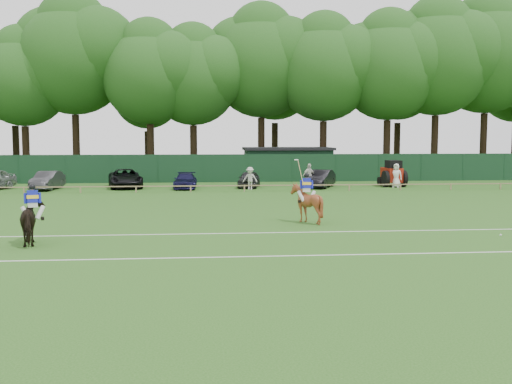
{
  "coord_description": "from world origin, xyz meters",
  "views": [
    {
      "loc": [
        -2.2,
        -26.45,
        4.23
      ],
      "look_at": [
        0.5,
        3.0,
        1.4
      ],
      "focal_mm": 42.0,
      "sensor_mm": 36.0,
      "label": 1
    }
  ],
  "objects": [
    {
      "name": "spectator_right",
      "position": [
        13.42,
        20.34,
        0.97
      ],
      "size": [
        1.13,
        1.01,
        1.93
      ],
      "primitive_type": "imported",
      "rotation": [
        0.0,
        0.0,
        -0.54
      ],
      "color": "white",
      "rests_on": "ground"
    },
    {
      "name": "polo_ball",
      "position": [
        10.29,
        -2.71,
        0.04
      ],
      "size": [
        0.09,
        0.09,
        0.09
      ],
      "primitive_type": "sphere",
      "color": "silver",
      "rests_on": "ground"
    },
    {
      "name": "pitch_rail",
      "position": [
        0.0,
        18.0,
        0.45
      ],
      "size": [
        62.1,
        0.1,
        0.5
      ],
      "color": "#997F5B",
      "rests_on": "ground"
    },
    {
      "name": "utility_shed",
      "position": [
        6.0,
        30.0,
        1.54
      ],
      "size": [
        8.4,
        4.4,
        3.04
      ],
      "color": "#14331E",
      "rests_on": "ground"
    },
    {
      "name": "horse_chestnut",
      "position": [
        2.84,
        1.84,
        0.95
      ],
      "size": [
        1.74,
        1.9,
        1.89
      ],
      "primitive_type": "imported",
      "rotation": [
        0.0,
        0.0,
        3.01
      ],
      "color": "brown",
      "rests_on": "ground"
    },
    {
      "name": "rider_dark",
      "position": [
        -8.69,
        -2.83,
        1.7
      ],
      "size": [
        0.92,
        0.51,
        1.41
      ],
      "rotation": [
        0.0,
        0.0,
        3.44
      ],
      "color": "silver",
      "rests_on": "ground"
    },
    {
      "name": "hatch_grey",
      "position": [
        1.63,
        21.6,
        0.66
      ],
      "size": [
        2.27,
        4.08,
        1.31
      ],
      "primitive_type": "imported",
      "rotation": [
        0.0,
        0.0,
        -0.2
      ],
      "color": "#2B2B2D",
      "rests_on": "ground"
    },
    {
      "name": "tree_row",
      "position": [
        2.0,
        35.0,
        0.0
      ],
      "size": [
        96.0,
        12.0,
        21.0
      ],
      "primitive_type": null,
      "color": "#26561C",
      "rests_on": "ground"
    },
    {
      "name": "spectator_mid",
      "position": [
        6.3,
        20.32,
        0.98
      ],
      "size": [
        1.24,
        0.93,
        1.96
      ],
      "primitive_type": "imported",
      "rotation": [
        0.0,
        0.0,
        0.45
      ],
      "color": "silver",
      "rests_on": "ground"
    },
    {
      "name": "horse_dark",
      "position": [
        -8.7,
        -2.82,
        0.91
      ],
      "size": [
        1.57,
        2.35,
        1.82
      ],
      "primitive_type": "imported",
      "rotation": [
        0.0,
        0.0,
        3.44
      ],
      "color": "black",
      "rests_on": "ground"
    },
    {
      "name": "rider_chestnut",
      "position": [
        2.83,
        1.83,
        1.76
      ],
      "size": [
        0.93,
        0.64,
        2.05
      ],
      "rotation": [
        0.0,
        0.0,
        3.01
      ],
      "color": "silver",
      "rests_on": "ground"
    },
    {
      "name": "pitch_lines",
      "position": [
        0.0,
        -3.5,
        0.01
      ],
      "size": [
        60.0,
        5.1,
        0.01
      ],
      "color": "silver",
      "rests_on": "ground"
    },
    {
      "name": "perimeter_fence",
      "position": [
        0.0,
        27.0,
        1.25
      ],
      "size": [
        92.08,
        0.08,
        2.5
      ],
      "color": "#14351E",
      "rests_on": "ground"
    },
    {
      "name": "suv_black",
      "position": [
        -8.27,
        22.06,
        0.75
      ],
      "size": [
        3.42,
        5.73,
        1.49
      ],
      "primitive_type": "imported",
      "rotation": [
        0.0,
        0.0,
        0.19
      ],
      "color": "black",
      "rests_on": "ground"
    },
    {
      "name": "ground",
      "position": [
        0.0,
        0.0,
        0.0
      ],
      "size": [
        160.0,
        160.0,
        0.0
      ],
      "primitive_type": "plane",
      "color": "#1E4C14",
      "rests_on": "ground"
    },
    {
      "name": "sedan_navy",
      "position": [
        -3.46,
        20.97,
        0.61
      ],
      "size": [
        1.84,
        4.27,
        1.23
      ],
      "primitive_type": "imported",
      "rotation": [
        0.0,
        0.0,
        -0.03
      ],
      "color": "#121135",
      "rests_on": "ground"
    },
    {
      "name": "tractor",
      "position": [
        13.43,
        21.36,
        1.02
      ],
      "size": [
        1.87,
        2.66,
        2.16
      ],
      "rotation": [
        0.0,
        0.0,
        0.06
      ],
      "color": "maroon",
      "rests_on": "ground"
    },
    {
      "name": "sedan_grey",
      "position": [
        -14.09,
        21.03,
        0.71
      ],
      "size": [
        1.89,
        4.44,
        1.42
      ],
      "primitive_type": "imported",
      "rotation": [
        0.0,
        0.0,
        -0.09
      ],
      "color": "#313133",
      "rests_on": "ground"
    },
    {
      "name": "estate_black",
      "position": [
        7.4,
        20.93,
        0.71
      ],
      "size": [
        3.17,
        4.53,
        1.42
      ],
      "primitive_type": "imported",
      "rotation": [
        0.0,
        0.0,
        -0.44
      ],
      "color": "black",
      "rests_on": "ground"
    },
    {
      "name": "spectator_left",
      "position": [
        1.56,
        19.6,
        0.87
      ],
      "size": [
        1.24,
        0.87,
        1.75
      ],
      "primitive_type": "imported",
      "rotation": [
        0.0,
        0.0,
        -0.21
      ],
      "color": "beige",
      "rests_on": "ground"
    }
  ]
}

